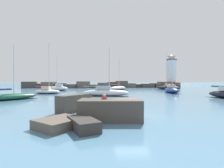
% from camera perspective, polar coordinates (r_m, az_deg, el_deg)
% --- Properties ---
extents(ground_plane, '(600.00, 600.00, 0.00)m').
position_cam_1_polar(ground_plane, '(13.58, 6.32, -10.60)').
color(ground_plane, teal).
extents(open_sea_beyond, '(400.00, 116.00, 0.01)m').
position_cam_1_polar(open_sea_beyond, '(126.05, -4.23, -0.08)').
color(open_sea_beyond, teal).
rests_on(open_sea_beyond, ground).
extents(breakwater_jetty, '(59.74, 6.93, 2.58)m').
position_cam_1_polar(breakwater_jetty, '(66.18, -1.61, -0.36)').
color(breakwater_jetty, '#423D38').
rests_on(breakwater_jetty, ground).
extents(lighthouse, '(4.89, 4.89, 13.17)m').
position_cam_1_polar(lighthouse, '(73.34, 18.81, 3.39)').
color(lighthouse, gray).
rests_on(lighthouse, ground).
extents(foreground_rocks, '(6.96, 9.29, 1.48)m').
position_cam_1_polar(foreground_rocks, '(12.84, -6.27, -8.36)').
color(foreground_rocks, '#4C443D').
rests_on(foreground_rocks, ground).
extents(sailboat_moored_0, '(6.00, 4.15, 9.44)m').
position_cam_1_polar(sailboat_moored_0, '(49.32, -17.09, -1.24)').
color(sailboat_moored_0, white).
rests_on(sailboat_moored_0, ground).
extents(sailboat_moored_1, '(6.61, 6.82, 7.92)m').
position_cam_1_polar(sailboat_moored_1, '(28.39, -30.47, -3.60)').
color(sailboat_moored_1, '#195138').
rests_on(sailboat_moored_1, ground).
extents(sailboat_moored_2, '(2.70, 6.57, 7.45)m').
position_cam_1_polar(sailboat_moored_2, '(40.60, 18.84, -1.81)').
color(sailboat_moored_2, navy).
rests_on(sailboat_moored_2, ground).
extents(sailboat_moored_3, '(8.60, 3.68, 8.60)m').
position_cam_1_polar(sailboat_moored_3, '(30.89, -2.16, -2.71)').
color(sailboat_moored_3, white).
rests_on(sailboat_moored_3, ground).
extents(sailboat_moored_4, '(6.84, 7.73, 9.31)m').
position_cam_1_polar(sailboat_moored_4, '(51.28, 1.97, -1.28)').
color(sailboat_moored_4, white).
rests_on(sailboat_moored_4, ground).
extents(sailboat_moored_6, '(6.59, 6.46, 11.08)m').
position_cam_1_polar(sailboat_moored_6, '(53.88, 17.88, -1.08)').
color(sailboat_moored_6, black).
rests_on(sailboat_moored_6, ground).
extents(sailboat_moored_7, '(5.44, 2.94, 10.58)m').
position_cam_1_polar(sailboat_moored_7, '(38.64, -20.42, -2.13)').
color(sailboat_moored_7, silver).
rests_on(sailboat_moored_7, ground).
extents(mooring_buoy_orange_near, '(0.58, 0.58, 0.78)m').
position_cam_1_polar(mooring_buoy_orange_near, '(36.79, -8.36, -2.70)').
color(mooring_buoy_orange_near, yellow).
rests_on(mooring_buoy_orange_near, ground).
extents(person_on_rocks, '(0.36, 0.24, 1.83)m').
position_cam_1_polar(person_on_rocks, '(12.37, -2.55, -6.88)').
color(person_on_rocks, '#282833').
rests_on(person_on_rocks, ground).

